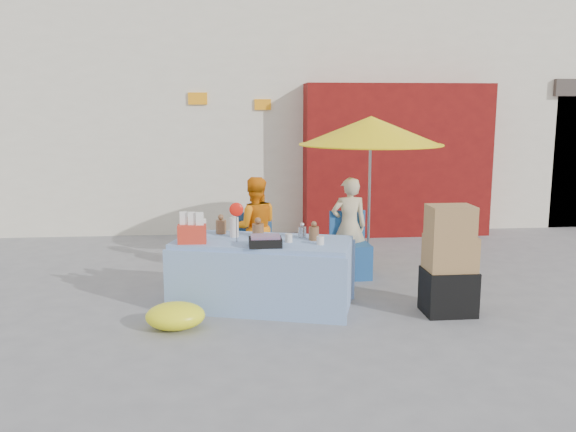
{
  "coord_description": "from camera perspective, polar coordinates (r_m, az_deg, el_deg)",
  "views": [
    {
      "loc": [
        -0.68,
        -6.1,
        2.2
      ],
      "look_at": [
        -0.04,
        0.6,
        1.0
      ],
      "focal_mm": 38.0,
      "sensor_mm": 36.0,
      "label": 1
    }
  ],
  "objects": [
    {
      "name": "market_table",
      "position": [
        6.82,
        -2.43,
        -5.29
      ],
      "size": [
        2.15,
        1.44,
        1.19
      ],
      "rotation": [
        0.0,
        0.0,
        -0.29
      ],
      "color": "#89A2DB",
      "rests_on": "ground"
    },
    {
      "name": "backdrop",
      "position": [
        13.69,
        -0.47,
        13.9
      ],
      "size": [
        14.0,
        8.0,
        7.8
      ],
      "color": "silver",
      "rests_on": "ground"
    },
    {
      "name": "chair_right",
      "position": [
        8.05,
        5.85,
        -3.92
      ],
      "size": [
        0.5,
        0.49,
        0.85
      ],
      "rotation": [
        0.0,
        0.0,
        0.04
      ],
      "color": "#1F5092",
      "rests_on": "ground"
    },
    {
      "name": "vendor_beige",
      "position": [
        8.09,
        5.72,
        -0.96
      ],
      "size": [
        0.49,
        0.33,
        1.3
      ],
      "primitive_type": "imported",
      "rotation": [
        0.0,
        0.0,
        3.19
      ],
      "color": "beige",
      "rests_on": "ground"
    },
    {
      "name": "ground",
      "position": [
        6.52,
        0.83,
        -9.62
      ],
      "size": [
        80.0,
        80.0,
        0.0
      ],
      "primitive_type": "plane",
      "color": "slate",
      "rests_on": "ground"
    },
    {
      "name": "chair_left",
      "position": [
        7.9,
        -3.1,
        -4.14
      ],
      "size": [
        0.5,
        0.49,
        0.85
      ],
      "rotation": [
        0.0,
        0.0,
        0.04
      ],
      "color": "#1F5092",
      "rests_on": "ground"
    },
    {
      "name": "box_stack",
      "position": [
        6.75,
        14.86,
        -4.4
      ],
      "size": [
        0.54,
        0.44,
        1.19
      ],
      "rotation": [
        0.0,
        0.0,
        0.0
      ],
      "color": "black",
      "rests_on": "ground"
    },
    {
      "name": "vendor_orange",
      "position": [
        7.95,
        -3.16,
        -1.07
      ],
      "size": [
        0.66,
        0.53,
        1.32
      ],
      "primitive_type": "imported",
      "rotation": [
        0.0,
        0.0,
        3.19
      ],
      "color": "orange",
      "rests_on": "ground"
    },
    {
      "name": "umbrella",
      "position": [
        8.16,
        7.76,
        7.86
      ],
      "size": [
        1.9,
        1.9,
        2.09
      ],
      "color": "gray",
      "rests_on": "ground"
    },
    {
      "name": "tarp_bundle",
      "position": [
        6.31,
        -10.49,
        -9.18
      ],
      "size": [
        0.63,
        0.52,
        0.27
      ],
      "primitive_type": "ellipsoid",
      "rotation": [
        0.0,
        0.0,
        -0.07
      ],
      "color": "#F7F71A",
      "rests_on": "ground"
    }
  ]
}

